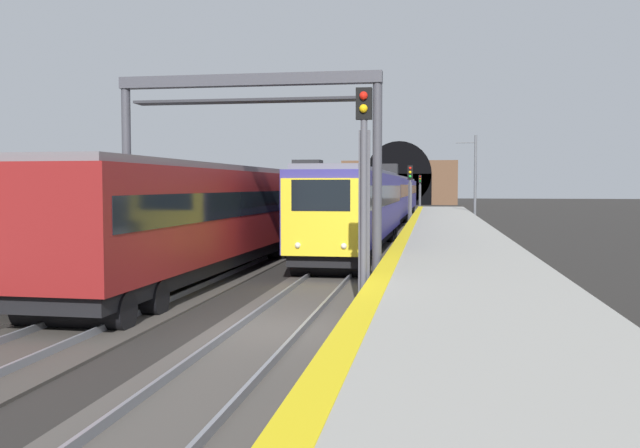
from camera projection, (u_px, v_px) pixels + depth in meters
ground_plane at (272, 332)px, 14.95m from camera, size 320.00×320.00×0.00m
platform_right at (472, 314)px, 14.22m from camera, size 112.00×4.50×1.08m
platform_right_edge_strip at (376, 285)px, 14.52m from camera, size 112.00×0.50×0.01m
track_main_line at (272, 330)px, 14.94m from camera, size 160.00×2.75×0.21m
track_adjacent_line at (90, 324)px, 15.63m from camera, size 160.00×3.17×0.21m
train_main_approaching at (386, 198)px, 51.57m from camera, size 59.90×3.05×4.83m
train_adjacent_platform at (308, 201)px, 42.81m from camera, size 58.67×3.32×4.79m
railway_signal_near at (364, 185)px, 16.44m from camera, size 0.39×0.38×5.52m
railway_signal_mid at (410, 190)px, 50.10m from camera, size 0.39×0.38×4.67m
railway_signal_far at (420, 189)px, 89.34m from camera, size 0.39×0.38×4.57m
overhead_signal_gantry at (248, 128)px, 20.84m from camera, size 0.70×8.17×6.57m
tunnel_portal at (399, 182)px, 114.84m from camera, size 2.67×19.28×10.80m
catenary_mast_far at (475, 179)px, 56.57m from camera, size 0.22×1.73×7.34m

